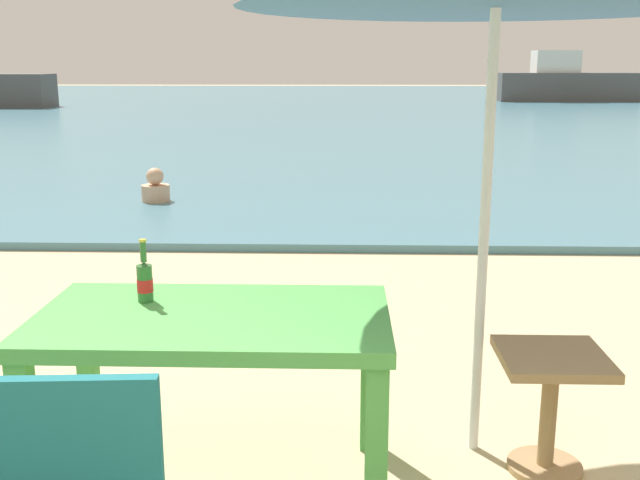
% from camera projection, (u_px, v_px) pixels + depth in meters
% --- Properties ---
extents(sea_water, '(120.00, 50.00, 0.08)m').
position_uv_depth(sea_water, '(348.00, 104.00, 31.23)').
color(sea_water, teal).
rests_on(sea_water, ground_plane).
extents(picnic_table_green, '(1.40, 0.80, 0.76)m').
position_uv_depth(picnic_table_green, '(213.00, 339.00, 2.97)').
color(picnic_table_green, '#4C9E47').
rests_on(picnic_table_green, ground_plane).
extents(beer_bottle_amber, '(0.07, 0.07, 0.26)m').
position_uv_depth(beer_bottle_amber, '(145.00, 280.00, 3.07)').
color(beer_bottle_amber, '#2D662D').
rests_on(beer_bottle_amber, picnic_table_green).
extents(side_table_wood, '(0.44, 0.44, 0.54)m').
position_uv_depth(side_table_wood, '(550.00, 395.00, 3.16)').
color(side_table_wood, '#9E7A51').
rests_on(side_table_wood, ground_plane).
extents(swimmer_person, '(0.34, 0.34, 0.41)m').
position_uv_depth(swimmer_person, '(155.00, 188.00, 9.07)').
color(swimmer_person, tan).
rests_on(swimmer_person, sea_water).
extents(boat_ferry, '(5.99, 1.63, 2.18)m').
position_uv_depth(boat_ferry, '(565.00, 83.00, 32.81)').
color(boat_ferry, '#4C4C4C').
rests_on(boat_ferry, sea_water).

